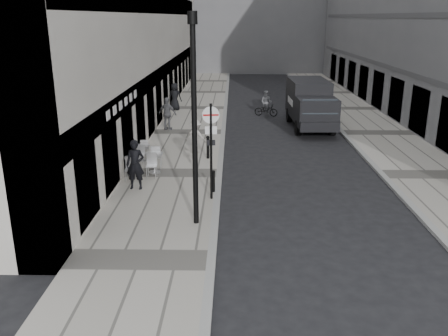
# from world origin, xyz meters

# --- Properties ---
(ground) EXTENTS (120.00, 120.00, 0.00)m
(ground) POSITION_xyz_m (0.00, 0.00, 0.00)
(ground) COLOR black
(ground) RESTS_ON ground
(sidewalk) EXTENTS (4.00, 60.00, 0.12)m
(sidewalk) POSITION_xyz_m (-2.00, 18.00, 0.06)
(sidewalk) COLOR #A7A196
(sidewalk) RESTS_ON ground
(far_sidewalk) EXTENTS (4.00, 60.00, 0.12)m
(far_sidewalk) POSITION_xyz_m (9.00, 18.00, 0.06)
(far_sidewalk) COLOR #A7A196
(far_sidewalk) RESTS_ON ground
(walking_man) EXTENTS (0.73, 0.50, 1.94)m
(walking_man) POSITION_xyz_m (-3.18, 8.36, 1.09)
(walking_man) COLOR black
(walking_man) RESTS_ON sidewalk
(sign_post) EXTENTS (0.61, 0.13, 3.54)m
(sign_post) POSITION_xyz_m (-0.20, 7.35, 2.39)
(sign_post) COLOR black
(sign_post) RESTS_ON sidewalk
(lamppost) EXTENTS (0.30, 0.30, 6.58)m
(lamppost) POSITION_xyz_m (-0.60, 5.19, 3.78)
(lamppost) COLOR black
(lamppost) RESTS_ON sidewalk
(bollard_near) EXTENTS (0.11, 0.11, 0.81)m
(bollard_near) POSITION_xyz_m (-0.15, 8.05, 0.52)
(bollard_near) COLOR black
(bollard_near) RESTS_ON sidewalk
(bollard_far) EXTENTS (0.14, 0.14, 1.02)m
(bollard_far) POSITION_xyz_m (-0.60, 12.56, 0.63)
(bollard_far) COLOR black
(bollard_far) RESTS_ON sidewalk
(panel_van) EXTENTS (2.39, 6.09, 2.84)m
(panel_van) POSITION_xyz_m (5.25, 19.75, 1.60)
(panel_van) COLOR black
(panel_van) RESTS_ON ground
(cyclist) EXTENTS (1.71, 1.05, 1.74)m
(cyclist) POSITION_xyz_m (2.84, 23.24, 0.68)
(cyclist) COLOR black
(cyclist) RESTS_ON ground
(pedestrian_a) EXTENTS (1.23, 0.87, 1.94)m
(pedestrian_a) POSITION_xyz_m (-3.28, 18.44, 1.09)
(pedestrian_a) COLOR #5A5B60
(pedestrian_a) RESTS_ON sidewalk
(pedestrian_b) EXTENTS (1.20, 0.89, 1.66)m
(pedestrian_b) POSITION_xyz_m (-1.25, 13.51, 0.95)
(pedestrian_b) COLOR #B9B1AA
(pedestrian_b) RESTS_ON sidewalk
(pedestrian_c) EXTENTS (1.06, 0.83, 1.93)m
(pedestrian_c) POSITION_xyz_m (-3.60, 24.73, 1.08)
(pedestrian_c) COLOR black
(pedestrian_c) RESTS_ON sidewalk
(cafe_table_near) EXTENTS (0.68, 1.54, 0.88)m
(cafe_table_near) POSITION_xyz_m (-3.60, 12.11, 0.57)
(cafe_table_near) COLOR silver
(cafe_table_near) RESTS_ON sidewalk
(cafe_table_mid) EXTENTS (0.79, 1.79, 1.02)m
(cafe_table_mid) POSITION_xyz_m (-2.80, 10.38, 0.64)
(cafe_table_mid) COLOR silver
(cafe_table_mid) RESTS_ON sidewalk
(cafe_table_far) EXTENTS (0.76, 1.72, 0.98)m
(cafe_table_far) POSITION_xyz_m (-3.60, 9.89, 0.62)
(cafe_table_far) COLOR #B3B3B5
(cafe_table_far) RESTS_ON sidewalk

